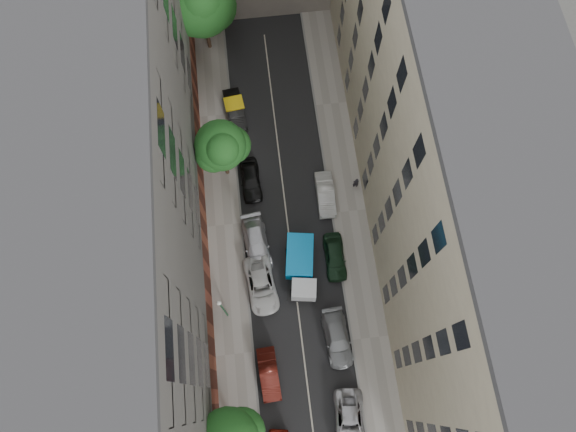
{
  "coord_description": "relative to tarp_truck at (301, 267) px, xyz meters",
  "views": [
    {
      "loc": [
        -1.64,
        -14.92,
        42.46
      ],
      "look_at": [
        -0.12,
        -1.92,
        6.0
      ],
      "focal_mm": 32.0,
      "sensor_mm": 36.0,
      "label": 1
    }
  ],
  "objects": [
    {
      "name": "pedestrian",
      "position": [
        5.8,
        7.07,
        -0.44
      ],
      "size": [
        0.56,
        0.38,
        1.52
      ],
      "primitive_type": "imported",
      "rotation": [
        0.0,
        0.0,
        3.12
      ],
      "color": "black",
      "rests_on": "sidewalk_right"
    },
    {
      "name": "car_left_3",
      "position": [
        -3.46,
        2.58,
        -0.61
      ],
      "size": [
        2.57,
        5.29,
        1.48
      ],
      "primitive_type": "imported",
      "rotation": [
        0.0,
        0.0,
        0.1
      ],
      "color": "#BABBC0",
      "rests_on": "ground"
    },
    {
      "name": "car_right_3",
      "position": [
        3.0,
        6.38,
        -0.65
      ],
      "size": [
        1.54,
        4.29,
        1.41
      ],
      "primitive_type": "imported",
      "rotation": [
        0.0,
        0.0,
        -0.01
      ],
      "color": "silver",
      "rests_on": "ground"
    },
    {
      "name": "tarp_truck",
      "position": [
        0.0,
        0.0,
        0.0
      ],
      "size": [
        2.86,
        5.6,
        2.46
      ],
      "rotation": [
        0.0,
        0.0,
        -0.16
      ],
      "color": "black",
      "rests_on": "ground"
    },
    {
      "name": "sidewalk_left",
      "position": [
        -6.1,
        4.78,
        -1.28
      ],
      "size": [
        3.0,
        44.0,
        0.15
      ],
      "primitive_type": "cube",
      "color": "gray",
      "rests_on": "ground"
    },
    {
      "name": "car_left_1",
      "position": [
        -3.5,
        -8.1,
        -0.67
      ],
      "size": [
        1.65,
        4.21,
        1.36
      ],
      "primitive_type": "imported",
      "rotation": [
        0.0,
        0.0,
        0.05
      ],
      "color": "#4C150F",
      "rests_on": "ground"
    },
    {
      "name": "lamp_post",
      "position": [
        -6.4,
        -3.07,
        2.43
      ],
      "size": [
        0.36,
        0.36,
        5.82
      ],
      "color": "#16502B",
      "rests_on": "sidewalk_left"
    },
    {
      "name": "building_right",
      "position": [
        10.4,
        4.78,
        8.65
      ],
      "size": [
        8.0,
        44.0,
        20.0
      ],
      "primitive_type": "cube",
      "color": "#B2A78A",
      "rests_on": "ground"
    },
    {
      "name": "tree_mid",
      "position": [
        -5.34,
        9.67,
        3.81
      ],
      "size": [
        4.67,
        4.29,
        7.47
      ],
      "color": "#382619",
      "rests_on": "sidewalk_left"
    },
    {
      "name": "ground",
      "position": [
        -0.6,
        4.78,
        -1.35
      ],
      "size": [
        120.0,
        120.0,
        0.0
      ],
      "primitive_type": "plane",
      "color": "#4C4C49",
      "rests_on": "ground"
    },
    {
      "name": "car_right_1",
      "position": [
        2.2,
        -6.02,
        -0.66
      ],
      "size": [
        2.25,
        4.92,
        1.39
      ],
      "primitive_type": "imported",
      "rotation": [
        0.0,
        0.0,
        0.06
      ],
      "color": "slate",
      "rests_on": "ground"
    },
    {
      "name": "car_left_4",
      "position": [
        -3.4,
        8.53,
        -0.62
      ],
      "size": [
        1.88,
        4.34,
        1.46
      ],
      "primitive_type": "imported",
      "rotation": [
        0.0,
        0.0,
        0.04
      ],
      "color": "black",
      "rests_on": "ground"
    },
    {
      "name": "car_right_2",
      "position": [
        3.0,
        0.65,
        -0.63
      ],
      "size": [
        1.76,
        4.25,
        1.44
      ],
      "primitive_type": "imported",
      "rotation": [
        0.0,
        0.0,
        -0.01
      ],
      "color": "black",
      "rests_on": "ground"
    },
    {
      "name": "road_surface",
      "position": [
        -0.6,
        4.78,
        -1.34
      ],
      "size": [
        8.0,
        44.0,
        0.02
      ],
      "primitive_type": "cube",
      "color": "black",
      "rests_on": "ground"
    },
    {
      "name": "car_left_5",
      "position": [
        -4.2,
        15.78,
        -0.62
      ],
      "size": [
        2.09,
        4.62,
        1.47
      ],
      "primitive_type": "imported",
      "rotation": [
        0.0,
        0.0,
        0.12
      ],
      "color": "black",
      "rests_on": "ground"
    },
    {
      "name": "building_left",
      "position": [
        -11.6,
        4.78,
        8.65
      ],
      "size": [
        8.0,
        44.0,
        20.0
      ],
      "primitive_type": "cube",
      "color": "#504E4B",
      "rests_on": "ground"
    },
    {
      "name": "sidewalk_right",
      "position": [
        4.9,
        4.78,
        -1.28
      ],
      "size": [
        3.0,
        44.0,
        0.15
      ],
      "primitive_type": "cube",
      "color": "gray",
      "rests_on": "ground"
    },
    {
      "name": "tree_far",
      "position": [
        -6.02,
        23.57,
        4.63
      ],
      "size": [
        6.22,
        6.08,
        9.06
      ],
      "color": "#382619",
      "rests_on": "sidewalk_left"
    },
    {
      "name": "car_right_0",
      "position": [
        2.2,
        -12.22,
        -0.68
      ],
      "size": [
        2.69,
        5.02,
        1.34
      ],
      "primitive_type": "imported",
      "rotation": [
        0.0,
        0.0,
        -0.1
      ],
      "color": "#B5B5BA",
      "rests_on": "ground"
    },
    {
      "name": "car_left_2",
      "position": [
        -3.4,
        -1.02,
        -0.65
      ],
      "size": [
        2.85,
        5.28,
        1.41
      ],
      "primitive_type": "imported",
      "rotation": [
        0.0,
        0.0,
        0.1
      ],
      "color": "silver",
      "rests_on": "ground"
    }
  ]
}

